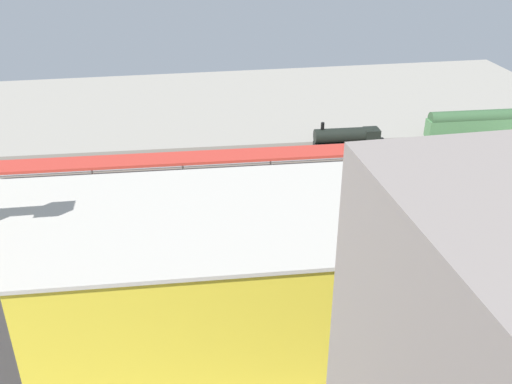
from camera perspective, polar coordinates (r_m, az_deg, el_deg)
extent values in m
plane|color=gray|center=(90.09, 0.68, -2.62)|extent=(170.58, 170.58, 0.00)
cube|color=#665E54|center=(110.31, -1.40, 3.26)|extent=(107.10, 18.34, 0.01)
cube|color=#2D2D33|center=(85.73, 1.28, -4.32)|extent=(106.89, 13.35, 0.01)
cube|color=#9E9EA8|center=(113.61, -1.67, 4.10)|extent=(106.53, 4.48, 0.12)
cube|color=#9E9EA8|center=(112.30, -1.57, 3.81)|extent=(106.53, 4.48, 0.12)
cube|color=#9E9EA8|center=(108.18, -1.23, 2.87)|extent=(106.53, 4.48, 0.12)
cube|color=#9E9EA8|center=(106.88, -1.12, 2.55)|extent=(106.53, 4.48, 0.12)
cube|color=#B73328|center=(100.88, -7.33, 3.33)|extent=(69.35, 7.93, 0.49)
cylinder|color=slate|center=(106.05, 9.82, 3.03)|extent=(0.30, 0.30, 4.07)
cylinder|color=slate|center=(102.78, 1.45, 2.63)|extent=(0.30, 0.30, 4.07)
cylinder|color=slate|center=(101.82, -7.25, 2.16)|extent=(0.30, 0.30, 4.07)
cylinder|color=slate|center=(103.22, -15.92, 1.64)|extent=(0.30, 0.30, 4.07)
cube|color=black|center=(117.70, 9.28, 4.76)|extent=(14.70, 3.17, 1.00)
cylinder|color=black|center=(116.59, 8.65, 5.61)|extent=(11.77, 3.34, 2.86)
cube|color=black|center=(118.50, 11.36, 5.38)|extent=(3.07, 3.18, 3.48)
cylinder|color=black|center=(114.76, 6.62, 6.53)|extent=(0.70, 0.70, 1.40)
cube|color=black|center=(128.06, 20.32, 5.16)|extent=(16.68, 3.04, 0.60)
cube|color=#4C7F4C|center=(127.32, 20.47, 6.06)|extent=(18.55, 3.70, 3.70)
cylinder|color=#355935|center=(126.64, 20.63, 6.94)|extent=(17.81, 3.67, 2.95)
cube|color=black|center=(86.29, 10.67, -4.49)|extent=(4.04, 2.05, 0.30)
cube|color=maroon|center=(85.99, 10.70, -4.16)|extent=(4.78, 2.18, 0.89)
cube|color=#1E2328|center=(85.59, 10.74, -3.72)|extent=(2.73, 1.80, 0.66)
cube|color=black|center=(84.16, 5.79, -5.01)|extent=(4.12, 2.06, 0.30)
cube|color=silver|center=(83.89, 5.81, -4.71)|extent=(4.89, 2.19, 0.72)
cube|color=#1E2328|center=(83.53, 5.83, -4.31)|extent=(2.78, 1.82, 0.66)
cube|color=black|center=(82.65, -0.32, -5.51)|extent=(3.99, 1.89, 0.30)
cube|color=black|center=(82.37, -0.32, -5.21)|extent=(4.75, 1.98, 0.72)
cube|color=#1E2328|center=(82.01, -0.32, -4.82)|extent=(2.67, 1.71, 0.64)
cube|color=black|center=(81.93, -5.75, -5.99)|extent=(4.02, 1.97, 0.30)
cube|color=#474C51|center=(81.60, -5.77, -5.64)|extent=(4.76, 2.10, 0.90)
cube|color=#1E2328|center=(81.21, -5.80, -5.21)|extent=(2.71, 1.72, 0.55)
cube|color=black|center=(81.65, -11.52, -6.59)|extent=(3.58, 2.02, 0.30)
cube|color=silver|center=(81.33, -11.56, -6.25)|extent=(4.24, 2.14, 0.88)
cube|color=#1E2328|center=(80.91, -11.61, -5.79)|extent=(2.42, 1.80, 0.67)
cube|color=black|center=(82.93, -17.40, -6.82)|extent=(3.88, 1.95, 0.30)
cube|color=maroon|center=(82.66, -17.44, -6.53)|extent=(4.60, 2.05, 0.70)
cube|color=#1E2328|center=(82.33, -17.50, -6.18)|extent=(2.60, 1.75, 0.52)
cube|color=black|center=(84.26, -23.12, -7.32)|extent=(4.04, 2.04, 0.30)
cube|color=black|center=(83.98, -23.18, -7.02)|extent=(4.80, 2.16, 0.74)
cube|color=#1E2328|center=(83.65, -23.26, -6.67)|extent=(2.73, 1.80, 0.51)
cube|color=yellow|center=(61.50, -7.02, -9.43)|extent=(41.49, 22.15, 16.75)
cube|color=#B7B2A8|center=(56.82, -7.50, -2.48)|extent=(42.11, 22.77, 0.40)
cube|color=black|center=(78.50, -8.36, -7.74)|extent=(9.43, 2.92, 0.50)
cube|color=white|center=(77.42, -7.67, -6.63)|extent=(7.34, 3.00, 3.08)
cube|color=#334C8C|center=(78.01, -11.08, -6.91)|extent=(2.30, 2.60, 2.48)
cube|color=black|center=(77.90, -10.02, -8.19)|extent=(9.86, 3.35, 0.50)
cube|color=white|center=(76.77, -9.38, -7.10)|extent=(7.90, 3.39, 3.05)
cube|color=maroon|center=(77.61, -12.94, -7.27)|extent=(2.27, 2.78, 2.60)
cylinder|color=brown|center=(88.46, -13.37, -3.04)|extent=(0.54, 0.54, 2.68)
sphere|color=#38843D|center=(86.77, -13.61, -1.03)|extent=(6.26, 6.26, 6.26)
cylinder|color=brown|center=(87.74, -8.22, -2.43)|extent=(0.45, 0.45, 3.65)
sphere|color=#38843D|center=(85.97, -8.38, -0.27)|extent=(5.46, 5.46, 5.46)
cylinder|color=brown|center=(101.58, 21.12, -0.05)|extent=(0.54, 0.54, 2.77)
sphere|color=#28662D|center=(100.12, 21.45, 1.73)|extent=(6.07, 6.07, 6.07)
cylinder|color=brown|center=(92.14, 9.92, -1.04)|extent=(0.40, 0.40, 3.65)
sphere|color=#28662D|center=(90.46, 10.11, 1.03)|extent=(5.40, 5.40, 5.40)
cylinder|color=brown|center=(94.39, 12.11, -0.80)|extent=(0.56, 0.56, 2.85)
sphere|color=#2D7233|center=(92.82, 12.32, 1.12)|extent=(5.98, 5.98, 5.98)
cylinder|color=#333333|center=(79.16, -10.58, -5.36)|extent=(0.16, 0.16, 5.66)
cube|color=black|center=(77.47, -10.79, -3.32)|extent=(0.36, 0.36, 0.90)
sphere|color=yellow|center=(77.63, -10.93, -3.52)|extent=(0.20, 0.20, 0.20)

